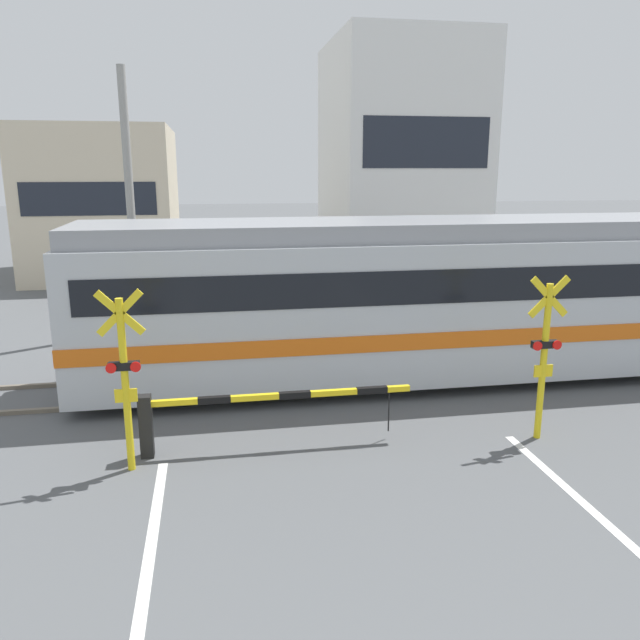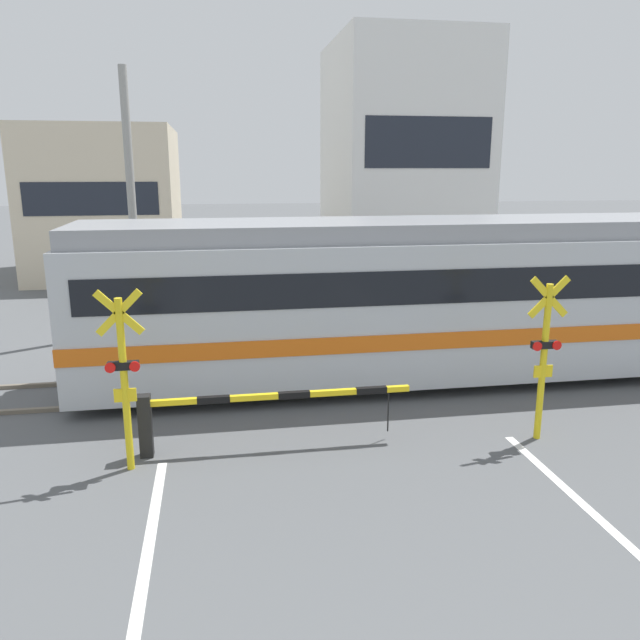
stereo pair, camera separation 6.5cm
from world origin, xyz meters
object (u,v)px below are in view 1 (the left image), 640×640
(commuter_train, at_px, (504,292))
(crossing_signal_right, at_px, (544,351))
(crossing_barrier_near, at_px, (226,409))
(crossing_barrier_far, at_px, (368,318))
(crossing_signal_left, at_px, (125,374))
(pedestrian, at_px, (271,291))

(commuter_train, relative_size, crossing_signal_right, 6.48)
(crossing_barrier_near, distance_m, crossing_barrier_far, 6.67)
(crossing_barrier_far, relative_size, crossing_signal_left, 1.58)
(pedestrian, bearing_deg, crossing_signal_right, -67.13)
(commuter_train, relative_size, crossing_signal_left, 6.48)
(commuter_train, height_order, crossing_signal_right, commuter_train)
(crossing_barrier_far, bearing_deg, crossing_signal_right, -76.50)
(crossing_signal_right, bearing_deg, crossing_signal_left, 180.00)
(crossing_barrier_near, bearing_deg, commuter_train, 25.83)
(crossing_signal_left, height_order, crossing_signal_right, same)
(commuter_train, bearing_deg, crossing_barrier_far, 131.30)
(crossing_barrier_near, height_order, pedestrian, pedestrian)
(crossing_barrier_far, xyz_separation_m, crossing_signal_left, (-5.14, -5.95, 0.80))
(crossing_barrier_near, distance_m, crossing_signal_left, 1.69)
(crossing_barrier_near, height_order, crossing_signal_left, crossing_signal_left)
(crossing_signal_left, bearing_deg, crossing_signal_right, 0.00)
(crossing_barrier_near, relative_size, crossing_signal_right, 1.58)
(crossing_signal_left, bearing_deg, commuter_train, 23.98)
(crossing_barrier_far, height_order, pedestrian, pedestrian)
(commuter_train, bearing_deg, pedestrian, 130.56)
(crossing_barrier_far, xyz_separation_m, pedestrian, (-2.19, 2.63, 0.26))
(commuter_train, height_order, crossing_barrier_far, commuter_train)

